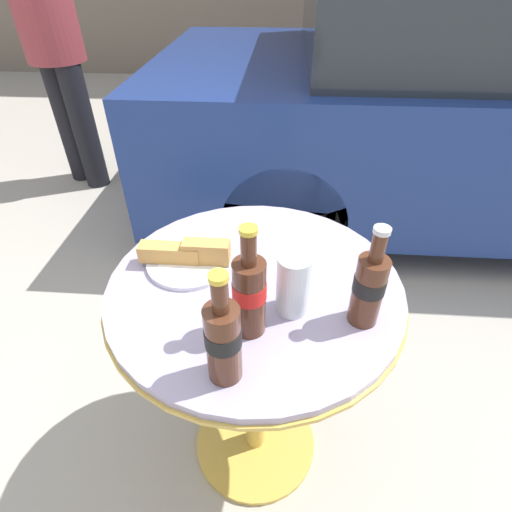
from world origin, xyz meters
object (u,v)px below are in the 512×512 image
object	(u,v)px
cola_bottle_right	(369,287)
drinking_glass	(293,287)
lunch_plate_near	(189,257)
bistro_table	(255,334)
pedestrian	(51,35)
parked_car	(491,101)
cola_bottle_left	(223,339)
cola_bottle_center	(251,293)

from	to	relation	value
cola_bottle_right	drinking_glass	bearing A→B (deg)	172.52
lunch_plate_near	cola_bottle_right	bearing A→B (deg)	-21.34
cola_bottle_right	lunch_plate_near	size ratio (longest dim) A/B	1.03
bistro_table	cola_bottle_right	xyz separation A→B (m)	(0.24, -0.10, 0.28)
cola_bottle_right	drinking_glass	xyz separation A→B (m)	(-0.15, 0.02, -0.03)
cola_bottle_right	pedestrian	size ratio (longest dim) A/B	0.14
cola_bottle_right	parked_car	distance (m)	2.20
cola_bottle_left	pedestrian	xyz separation A→B (m)	(-1.34, 2.16, 0.10)
cola_bottle_left	drinking_glass	bearing A→B (deg)	55.50
cola_bottle_center	parked_car	size ratio (longest dim) A/B	0.06
bistro_table	cola_bottle_center	world-z (taller)	cola_bottle_center
bistro_table	drinking_glass	xyz separation A→B (m)	(0.09, -0.08, 0.25)
drinking_glass	pedestrian	bearing A→B (deg)	126.26
bistro_table	pedestrian	bearing A→B (deg)	125.76
parked_car	lunch_plate_near	bearing A→B (deg)	-129.16
cola_bottle_left	pedestrian	bearing A→B (deg)	121.71
cola_bottle_left	drinking_glass	xyz separation A→B (m)	(0.12, 0.18, -0.03)
cola_bottle_center	pedestrian	distance (m)	2.47
lunch_plate_near	cola_bottle_center	bearing A→B (deg)	-49.48
bistro_table	cola_bottle_center	distance (m)	0.32
cola_bottle_right	lunch_plate_near	world-z (taller)	cola_bottle_right
pedestrian	lunch_plate_near	bearing A→B (deg)	-56.93
bistro_table	drinking_glass	distance (m)	0.28
cola_bottle_left	cola_bottle_right	bearing A→B (deg)	30.03
drinking_glass	parked_car	distance (m)	2.26
cola_bottle_center	cola_bottle_left	bearing A→B (deg)	-108.95
parked_car	cola_bottle_center	bearing A→B (deg)	-122.81
cola_bottle_right	cola_bottle_center	xyz separation A→B (m)	(-0.23, -0.04, 0.01)
parked_car	pedestrian	xyz separation A→B (m)	(-2.65, 0.08, 0.30)
cola_bottle_left	cola_bottle_right	world-z (taller)	cola_bottle_left
bistro_table	cola_bottle_left	bearing A→B (deg)	-97.79
bistro_table	cola_bottle_left	size ratio (longest dim) A/B	3.14
bistro_table	parked_car	world-z (taller)	parked_car
bistro_table	lunch_plate_near	bearing A→B (deg)	161.64
pedestrian	drinking_glass	bearing A→B (deg)	-53.74
cola_bottle_right	parked_car	xyz separation A→B (m)	(1.04, 1.93, -0.20)
cola_bottle_center	pedestrian	world-z (taller)	pedestrian
cola_bottle_right	bistro_table	bearing A→B (deg)	156.62
cola_bottle_center	drinking_glass	world-z (taller)	cola_bottle_center
bistro_table	lunch_plate_near	distance (m)	0.27
parked_car	cola_bottle_left	bearing A→B (deg)	-122.14
cola_bottle_center	drinking_glass	bearing A→B (deg)	37.31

